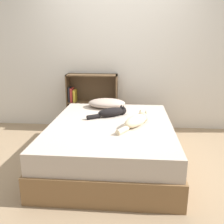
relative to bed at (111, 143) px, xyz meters
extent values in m
plane|color=#997F60|center=(0.00, 0.00, -0.25)|extent=(8.00, 8.00, 0.00)
cube|color=silver|center=(0.00, 1.39, 1.00)|extent=(8.00, 0.06, 2.50)
cube|color=brown|center=(0.00, 0.00, -0.11)|extent=(1.51, 1.92, 0.29)
cube|color=#C1B2A3|center=(0.00, 0.00, 0.15)|extent=(1.46, 1.86, 0.23)
ellipsoid|color=#B29E8E|center=(-0.13, 0.74, 0.33)|extent=(0.55, 0.38, 0.13)
ellipsoid|color=beige|center=(0.30, -0.07, 0.32)|extent=(0.36, 0.44, 0.12)
sphere|color=beige|center=(0.39, 0.08, 0.33)|extent=(0.14, 0.14, 0.14)
cone|color=beige|center=(0.36, 0.10, 0.40)|extent=(0.04, 0.04, 0.03)
cone|color=beige|center=(0.42, 0.06, 0.40)|extent=(0.04, 0.04, 0.03)
cylinder|color=beige|center=(0.15, -0.32, 0.29)|extent=(0.15, 0.19, 0.06)
ellipsoid|color=black|center=(-0.02, 0.29, 0.32)|extent=(0.41, 0.34, 0.11)
sphere|color=black|center=(0.12, 0.38, 0.32)|extent=(0.11, 0.11, 0.11)
cone|color=black|center=(0.10, 0.41, 0.38)|extent=(0.04, 0.04, 0.03)
cone|color=black|center=(0.14, 0.35, 0.38)|extent=(0.04, 0.04, 0.03)
cylinder|color=black|center=(-0.24, 0.15, 0.29)|extent=(0.18, 0.14, 0.06)
cube|color=brown|center=(-0.84, 1.22, 0.22)|extent=(0.02, 0.26, 0.94)
cube|color=brown|center=(-0.01, 1.22, 0.22)|extent=(0.02, 0.26, 0.94)
cube|color=brown|center=(-0.43, 1.22, -0.24)|extent=(0.85, 0.26, 0.02)
cube|color=brown|center=(-0.43, 1.22, 0.68)|extent=(0.85, 0.26, 0.02)
cube|color=brown|center=(-0.43, 1.22, 0.22)|extent=(0.81, 0.26, 0.02)
cube|color=brown|center=(-0.43, 1.34, 0.22)|extent=(0.85, 0.02, 0.94)
cube|color=#232328|center=(-0.80, 1.18, 0.35)|extent=(0.03, 0.16, 0.25)
cube|color=#B7332D|center=(-0.76, 1.18, 0.34)|extent=(0.04, 0.16, 0.23)
cube|color=gold|center=(-0.71, 1.18, 0.33)|extent=(0.04, 0.16, 0.20)
camera|label=1|loc=(0.25, -2.87, 1.24)|focal=40.00mm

